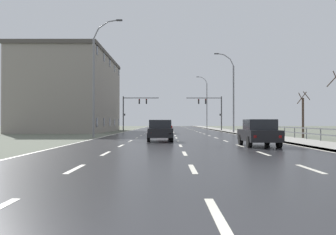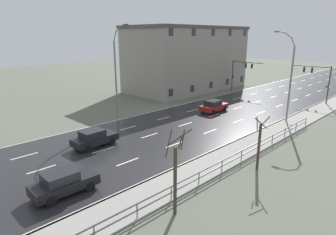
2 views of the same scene
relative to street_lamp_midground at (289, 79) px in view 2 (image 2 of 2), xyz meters
name	(u,v)px [view 2 (image 2 of 2)]	position (x,y,z in m)	size (l,w,h in m)	color
ground_plane	(248,105)	(-7.43, 4.51, -5.05)	(160.00, 160.00, 0.12)	#5B6051
road_asphalt_strip	(284,93)	(-7.43, 16.50, -4.98)	(14.00, 120.00, 0.03)	#232326
guardrail	(199,176)	(2.42, -18.76, -4.28)	(0.07, 37.20, 1.00)	#515459
street_lamp_midground	(289,79)	(0.00, 0.00, 0.00)	(2.55, 0.24, 10.21)	slate
street_lamp_left_bank	(116,74)	(-14.85, -12.95, 0.34)	(2.74, 0.24, 10.93)	slate
traffic_signal_right	(319,77)	(-1.03, 12.80, -1.11)	(5.76, 0.36, 5.55)	#38383A
traffic_signal_left	(240,70)	(-13.81, 12.30, -1.12)	(5.79, 0.36, 5.52)	#38383A
car_mid_centre	(94,138)	(-8.78, -19.91, -4.18)	(1.99, 4.18, 1.57)	black
car_distant	(214,106)	(-8.56, -2.27, -4.18)	(1.86, 4.11, 1.57)	maroon
car_far_right	(64,182)	(-2.90, -25.66, -4.18)	(1.87, 4.12, 1.57)	black
brick_building	(187,58)	(-22.43, 8.09, 0.66)	(11.39, 22.80, 11.28)	gray
bare_tree_near	(176,175)	(3.51, -22.19, -2.62)	(1.46, 1.47, 5.16)	#423328
bare_tree_mid	(259,145)	(3.98, -13.77, -2.99)	(0.99, 1.12, 4.18)	#423328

